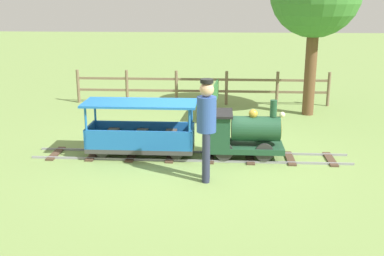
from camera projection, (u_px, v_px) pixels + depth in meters
The scene contains 7 objects.
ground_plane at pixel (192, 157), 8.49m from camera, with size 60.00×60.00×0.00m, color #75934C.
track at pixel (191, 156), 8.49m from camera, with size 0.72×5.70×0.04m.
locomotive at pixel (239, 132), 8.31m from camera, with size 0.68×1.45×1.04m.
passenger_car at pixel (141, 134), 8.43m from camera, with size 0.78×2.00×0.97m.
conductor_person at pixel (206, 122), 7.18m from camera, with size 0.30×0.30×1.62m.
park_bench at pixel (210, 100), 11.17m from camera, with size 1.33×0.50×0.82m.
fence_section at pixel (201, 87), 12.51m from camera, with size 0.08×6.78×0.90m.
Camera 1 is at (8.01, 0.51, 2.82)m, focal length 43.89 mm.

